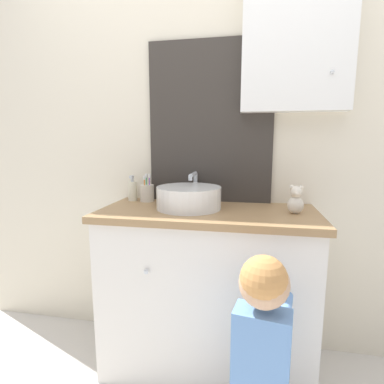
{
  "coord_description": "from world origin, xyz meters",
  "views": [
    {
      "loc": [
        0.21,
        -1.16,
        1.24
      ],
      "look_at": [
        -0.07,
        0.29,
        0.99
      ],
      "focal_mm": 28.0,
      "sensor_mm": 36.0,
      "label": 1
    }
  ],
  "objects_px": {
    "child_figure": "(262,339)",
    "soap_dispenser": "(133,191)",
    "sink_basin": "(189,197)",
    "teddy_bear": "(296,200)",
    "toothbrush_holder": "(147,193)"
  },
  "relations": [
    {
      "from": "child_figure",
      "to": "soap_dispenser",
      "type": "bearing_deg",
      "value": 139.13
    },
    {
      "from": "sink_basin",
      "to": "teddy_bear",
      "type": "bearing_deg",
      "value": -2.16
    },
    {
      "from": "soap_dispenser",
      "to": "child_figure",
      "type": "bearing_deg",
      "value": -40.87
    },
    {
      "from": "sink_basin",
      "to": "soap_dispenser",
      "type": "bearing_deg",
      "value": 158.46
    },
    {
      "from": "sink_basin",
      "to": "toothbrush_holder",
      "type": "distance_m",
      "value": 0.32
    },
    {
      "from": "soap_dispenser",
      "to": "child_figure",
      "type": "xyz_separation_m",
      "value": [
        0.75,
        -0.65,
        -0.42
      ]
    },
    {
      "from": "sink_basin",
      "to": "teddy_bear",
      "type": "height_order",
      "value": "sink_basin"
    },
    {
      "from": "sink_basin",
      "to": "teddy_bear",
      "type": "relative_size",
      "value": 2.77
    },
    {
      "from": "sink_basin",
      "to": "child_figure",
      "type": "distance_m",
      "value": 0.75
    },
    {
      "from": "soap_dispenser",
      "to": "teddy_bear",
      "type": "distance_m",
      "value": 0.93
    },
    {
      "from": "toothbrush_holder",
      "to": "child_figure",
      "type": "distance_m",
      "value": 1.01
    },
    {
      "from": "toothbrush_holder",
      "to": "soap_dispenser",
      "type": "bearing_deg",
      "value": 175.83
    },
    {
      "from": "toothbrush_holder",
      "to": "soap_dispenser",
      "type": "xyz_separation_m",
      "value": [
        -0.09,
        0.01,
        0.01
      ]
    },
    {
      "from": "sink_basin",
      "to": "child_figure",
      "type": "bearing_deg",
      "value": -53.26
    },
    {
      "from": "toothbrush_holder",
      "to": "soap_dispenser",
      "type": "height_order",
      "value": "toothbrush_holder"
    }
  ]
}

